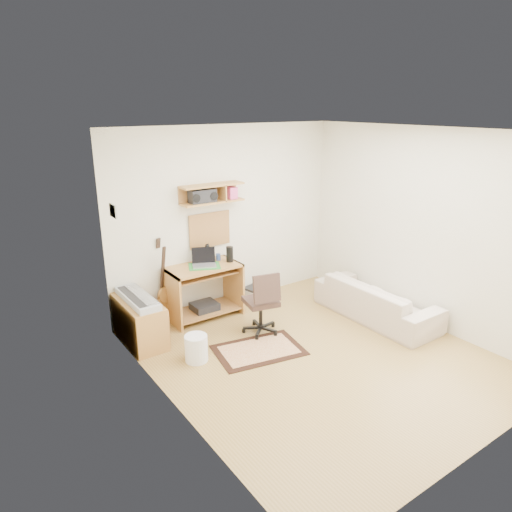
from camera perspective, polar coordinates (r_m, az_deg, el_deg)
floor at (r=5.72m, az=7.44°, el=-12.07°), size 3.60×4.00×0.01m
ceiling at (r=4.95m, az=8.70°, el=14.98°), size 3.60×4.00×0.01m
back_wall at (r=6.74m, az=-3.62°, el=4.74°), size 3.60×0.01×2.60m
left_wall at (r=4.24m, az=-10.29°, el=-3.82°), size 0.01×4.00×2.60m
right_wall at (r=6.52m, az=19.80°, el=3.22°), size 0.01×4.00×2.60m
wall_shelf at (r=6.40m, az=-5.39°, el=7.64°), size 0.90×0.25×0.26m
cork_board at (r=6.60m, az=-5.71°, el=3.24°), size 0.64×0.03×0.49m
wall_photo at (r=5.47m, az=-17.10°, el=5.30°), size 0.02×0.20×0.15m
desk at (r=6.53m, az=-6.38°, el=-4.34°), size 1.00×0.55×0.75m
laptop at (r=6.34m, az=-6.38°, el=-0.23°), size 0.42×0.42×0.24m
speaker at (r=6.50m, az=-3.24°, el=0.22°), size 0.10×0.10×0.22m
desk_lamp at (r=6.54m, az=-5.82°, el=0.49°), size 0.09×0.09×0.27m
pencil_cup at (r=6.60m, az=-4.64°, el=-0.12°), size 0.07×0.07×0.09m
boombox at (r=6.32m, az=-6.60°, el=7.28°), size 0.36×0.17×0.19m
rug at (r=5.78m, az=0.34°, el=-11.42°), size 1.16×0.88×0.01m
task_chair at (r=6.02m, az=0.59°, el=-5.59°), size 0.53×0.53×0.88m
cabinet at (r=6.04m, az=-14.09°, el=-7.77°), size 0.40×0.90×0.55m
music_keyboard at (r=5.92m, az=-14.33°, el=-5.04°), size 0.27×0.87×0.08m
guitar at (r=6.35m, az=-11.14°, el=-3.13°), size 0.36×0.28×1.18m
waste_basket at (r=5.55m, az=-7.33°, el=-11.13°), size 0.32×0.32×0.32m
printer at (r=7.20m, az=0.59°, el=-4.52°), size 0.55×0.47×0.18m
sofa at (r=6.67m, az=14.57°, el=-4.55°), size 0.52×1.80×0.70m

